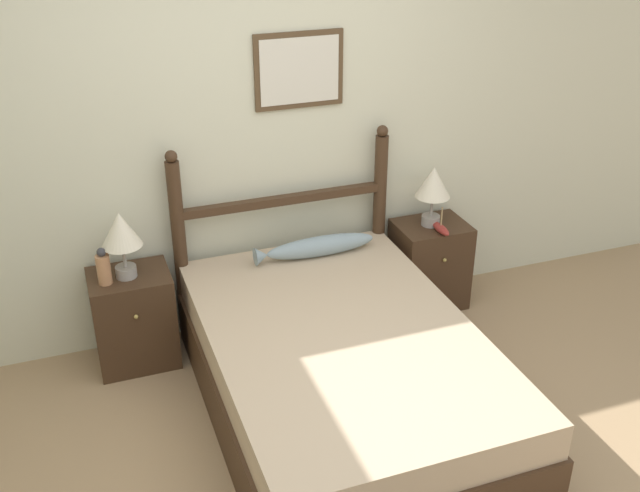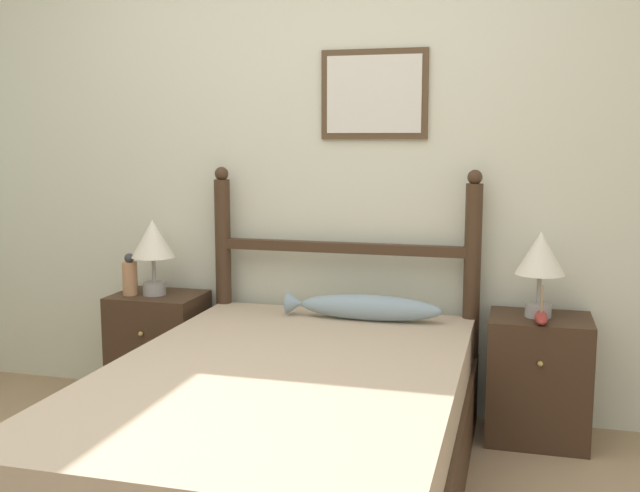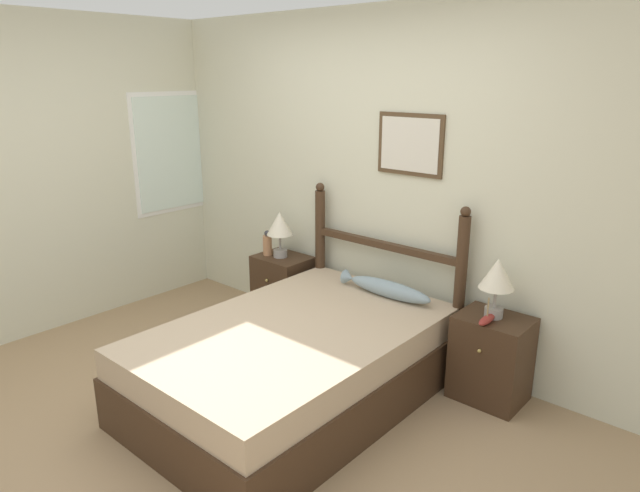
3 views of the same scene
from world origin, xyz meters
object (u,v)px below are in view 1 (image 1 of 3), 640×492
at_px(bed, 342,373).
at_px(model_boat, 441,228).
at_px(nightstand_right, 429,264).
at_px(table_lamp_right, 433,185).
at_px(bottle, 104,268).
at_px(nightstand_left, 134,319).
at_px(table_lamp_left, 121,233).
at_px(fish_pillow, 316,247).

bearing_deg(bed, model_boat, 38.02).
bearing_deg(nightstand_right, bed, -138.03).
xyz_separation_m(bed, model_boat, (0.95, 0.75, 0.35)).
distance_m(table_lamp_right, bottle, 2.04).
relative_size(bed, table_lamp_right, 5.23).
distance_m(nightstand_left, table_lamp_left, 0.56).
xyz_separation_m(nightstand_right, bottle, (-2.04, -0.05, 0.39)).
height_order(bed, table_lamp_left, table_lamp_left).
bearing_deg(table_lamp_left, nightstand_right, 0.44).
bearing_deg(table_lamp_right, bed, -137.56).
bearing_deg(bottle, fish_pillow, -0.13).
relative_size(table_lamp_left, model_boat, 2.02).
distance_m(bed, table_lamp_left, 1.41).
bearing_deg(table_lamp_right, model_boat, -84.75).
distance_m(nightstand_left, model_boat, 1.94).
height_order(bottle, model_boat, bottle).
height_order(nightstand_left, nightstand_right, same).
relative_size(nightstand_left, fish_pillow, 0.77).
bearing_deg(fish_pillow, nightstand_right, 3.78).
relative_size(nightstand_left, bottle, 2.66).
height_order(model_boat, fish_pillow, model_boat).
bearing_deg(bottle, bed, -36.77).
distance_m(nightstand_right, bottle, 2.08).
bearing_deg(table_lamp_left, model_boat, -2.98).
bearing_deg(bottle, model_boat, -1.80).
bearing_deg(table_lamp_left, bottle, -163.09).
distance_m(nightstand_left, table_lamp_right, 1.98).
relative_size(table_lamp_right, model_boat, 2.02).
distance_m(nightstand_left, nightstand_right, 1.91).
distance_m(bed, table_lamp_right, 1.41).
bearing_deg(nightstand_left, table_lamp_left, -120.87).
bearing_deg(bed, table_lamp_left, 138.78).
xyz_separation_m(model_boat, fish_pillow, (-0.81, 0.06, -0.02)).
relative_size(nightstand_right, fish_pillow, 0.77).
xyz_separation_m(table_lamp_right, model_boat, (0.01, -0.12, -0.25)).
relative_size(table_lamp_right, fish_pillow, 0.52).
bearing_deg(table_lamp_left, bed, -41.22).
relative_size(nightstand_right, table_lamp_left, 1.48).
bearing_deg(nightstand_left, bottle, -158.23).
height_order(table_lamp_right, fish_pillow, table_lamp_right).
distance_m(nightstand_left, fish_pillow, 1.15).
relative_size(nightstand_right, model_boat, 2.99).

